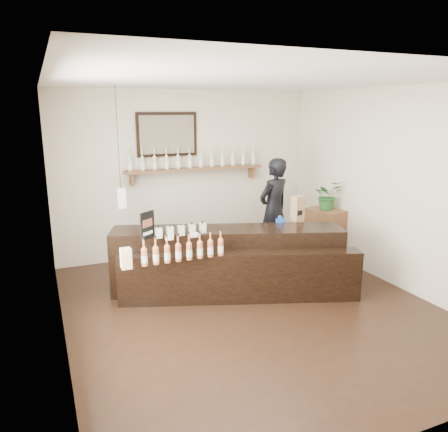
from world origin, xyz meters
TOP-DOWN VIEW (x-y plane):
  - ground at (0.00, 0.00)m, footprint 5.00×5.00m
  - room_shell at (0.00, 0.00)m, footprint 5.00×5.00m
  - back_wall_decor at (-0.15, 2.37)m, footprint 2.66×0.96m
  - counter at (-0.04, 0.58)m, footprint 3.18×1.90m
  - promo_sign at (-1.15, 0.66)m, footprint 0.21×0.16m
  - paper_bag at (1.08, 0.69)m, footprint 0.19×0.16m
  - tape_dispenser at (0.80, 0.69)m, footprint 0.13×0.07m
  - side_cabinet at (2.00, 1.24)m, footprint 0.55×0.67m
  - potted_plant at (2.00, 1.24)m, footprint 0.48×0.43m
  - shopkeeper at (1.17, 1.55)m, footprint 0.83×0.68m

SIDE VIEW (x-z plane):
  - ground at x=0.00m, z-range 0.00..0.00m
  - counter at x=-0.04m, z-range -0.10..0.94m
  - side_cabinet at x=2.00m, z-range 0.00..0.86m
  - tape_dispenser at x=0.80m, z-range 0.88..0.98m
  - shopkeeper at x=1.17m, z-range 0.00..1.95m
  - promo_sign at x=-1.15m, z-range 0.89..1.24m
  - paper_bag at x=1.08m, z-range 0.89..1.26m
  - potted_plant at x=2.00m, z-range 0.86..1.34m
  - room_shell at x=0.00m, z-range -0.80..4.20m
  - back_wall_decor at x=-0.15m, z-range 0.91..2.60m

